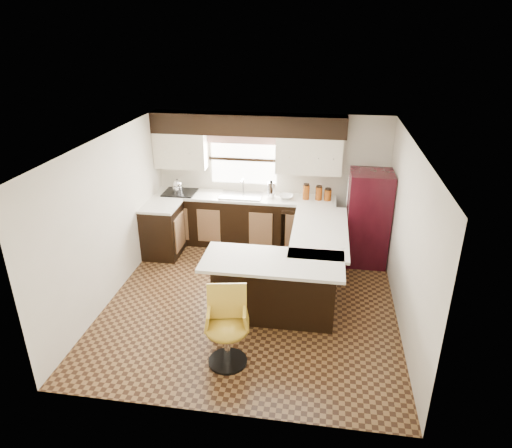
% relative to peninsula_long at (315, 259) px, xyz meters
% --- Properties ---
extents(floor, '(4.40, 4.40, 0.00)m').
position_rel_peninsula_long_xyz_m(floor, '(-0.90, -0.62, -0.45)').
color(floor, '#49301A').
rests_on(floor, ground).
extents(ceiling, '(4.40, 4.40, 0.00)m').
position_rel_peninsula_long_xyz_m(ceiling, '(-0.90, -0.62, 1.95)').
color(ceiling, silver).
rests_on(ceiling, wall_back).
extents(wall_back, '(4.40, 0.00, 4.40)m').
position_rel_peninsula_long_xyz_m(wall_back, '(-0.90, 1.58, 0.75)').
color(wall_back, beige).
rests_on(wall_back, floor).
extents(wall_front, '(4.40, 0.00, 4.40)m').
position_rel_peninsula_long_xyz_m(wall_front, '(-0.90, -2.83, 0.75)').
color(wall_front, beige).
rests_on(wall_front, floor).
extents(wall_left, '(0.00, 4.40, 4.40)m').
position_rel_peninsula_long_xyz_m(wall_left, '(-3.00, -0.62, 0.75)').
color(wall_left, beige).
rests_on(wall_left, floor).
extents(wall_right, '(0.00, 4.40, 4.40)m').
position_rel_peninsula_long_xyz_m(wall_right, '(1.20, -0.62, 0.75)').
color(wall_right, beige).
rests_on(wall_right, floor).
extents(base_cab_back, '(3.30, 0.60, 0.90)m').
position_rel_peninsula_long_xyz_m(base_cab_back, '(-1.35, 1.28, 0.00)').
color(base_cab_back, black).
rests_on(base_cab_back, floor).
extents(base_cab_left, '(0.60, 0.70, 0.90)m').
position_rel_peninsula_long_xyz_m(base_cab_left, '(-2.70, 0.62, 0.00)').
color(base_cab_left, black).
rests_on(base_cab_left, floor).
extents(counter_back, '(3.30, 0.60, 0.04)m').
position_rel_peninsula_long_xyz_m(counter_back, '(-1.35, 1.28, 0.47)').
color(counter_back, silver).
rests_on(counter_back, base_cab_back).
extents(counter_left, '(0.60, 0.70, 0.04)m').
position_rel_peninsula_long_xyz_m(counter_left, '(-2.70, 0.62, 0.47)').
color(counter_left, silver).
rests_on(counter_left, base_cab_left).
extents(soffit, '(3.40, 0.35, 0.36)m').
position_rel_peninsula_long_xyz_m(soffit, '(-1.30, 1.40, 1.77)').
color(soffit, black).
rests_on(soffit, wall_back).
extents(upper_cab_left, '(0.94, 0.35, 0.64)m').
position_rel_peninsula_long_xyz_m(upper_cab_left, '(-2.52, 1.40, 1.27)').
color(upper_cab_left, beige).
rests_on(upper_cab_left, wall_back).
extents(upper_cab_right, '(1.14, 0.35, 0.64)m').
position_rel_peninsula_long_xyz_m(upper_cab_right, '(-0.22, 1.40, 1.27)').
color(upper_cab_right, beige).
rests_on(upper_cab_right, wall_back).
extents(window_pane, '(1.20, 0.02, 0.90)m').
position_rel_peninsula_long_xyz_m(window_pane, '(-1.40, 1.56, 1.10)').
color(window_pane, white).
rests_on(window_pane, wall_back).
extents(valance, '(1.30, 0.06, 0.18)m').
position_rel_peninsula_long_xyz_m(valance, '(-1.40, 1.52, 1.49)').
color(valance, '#D19B93').
rests_on(valance, wall_back).
extents(sink, '(0.75, 0.45, 0.03)m').
position_rel_peninsula_long_xyz_m(sink, '(-1.40, 1.25, 0.51)').
color(sink, '#B2B2B7').
rests_on(sink, counter_back).
extents(dishwasher, '(0.58, 0.03, 0.78)m').
position_rel_peninsula_long_xyz_m(dishwasher, '(-0.35, 0.99, -0.02)').
color(dishwasher, black).
rests_on(dishwasher, floor).
extents(cooktop, '(0.58, 0.50, 0.02)m').
position_rel_peninsula_long_xyz_m(cooktop, '(-2.55, 1.25, 0.51)').
color(cooktop, black).
rests_on(cooktop, counter_back).
extents(peninsula_long, '(0.60, 1.95, 0.90)m').
position_rel_peninsula_long_xyz_m(peninsula_long, '(0.00, 0.00, 0.00)').
color(peninsula_long, black).
rests_on(peninsula_long, floor).
extents(peninsula_return, '(1.65, 0.60, 0.90)m').
position_rel_peninsula_long_xyz_m(peninsula_return, '(-0.53, -0.97, 0.00)').
color(peninsula_return, black).
rests_on(peninsula_return, floor).
extents(counter_pen_long, '(0.84, 1.95, 0.04)m').
position_rel_peninsula_long_xyz_m(counter_pen_long, '(0.05, 0.00, 0.47)').
color(counter_pen_long, silver).
rests_on(counter_pen_long, peninsula_long).
extents(counter_pen_return, '(1.89, 0.84, 0.04)m').
position_rel_peninsula_long_xyz_m(counter_pen_return, '(-0.55, -1.06, 0.47)').
color(counter_pen_return, silver).
rests_on(counter_pen_return, peninsula_return).
extents(refrigerator, '(0.69, 0.67, 1.62)m').
position_rel_peninsula_long_xyz_m(refrigerator, '(0.83, 0.90, 0.36)').
color(refrigerator, black).
rests_on(refrigerator, floor).
extents(bar_chair, '(0.60, 0.60, 0.98)m').
position_rel_peninsula_long_xyz_m(bar_chair, '(-0.97, -2.02, 0.04)').
color(bar_chair, gold).
rests_on(bar_chair, floor).
extents(kettle, '(0.18, 0.18, 0.24)m').
position_rel_peninsula_long_xyz_m(kettle, '(-2.59, 1.26, 0.64)').
color(kettle, silver).
rests_on(kettle, cooktop).
extents(percolator, '(0.13, 0.13, 0.29)m').
position_rel_peninsula_long_xyz_m(percolator, '(-0.86, 1.28, 0.64)').
color(percolator, silver).
rests_on(percolator, counter_back).
extents(mixing_bowl, '(0.26, 0.26, 0.06)m').
position_rel_peninsula_long_xyz_m(mixing_bowl, '(-0.59, 1.28, 0.53)').
color(mixing_bowl, white).
rests_on(mixing_bowl, counter_back).
extents(canister_large, '(0.12, 0.12, 0.26)m').
position_rel_peninsula_long_xyz_m(canister_large, '(-0.24, 1.30, 0.62)').
color(canister_large, '#8B3F0D').
rests_on(canister_large, counter_back).
extents(canister_med, '(0.12, 0.12, 0.23)m').
position_rel_peninsula_long_xyz_m(canister_med, '(-0.01, 1.30, 0.61)').
color(canister_med, '#8B3F0D').
rests_on(canister_med, counter_back).
extents(canister_small, '(0.13, 0.13, 0.19)m').
position_rel_peninsula_long_xyz_m(canister_small, '(0.15, 1.30, 0.59)').
color(canister_small, '#8B3F0D').
rests_on(canister_small, counter_back).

